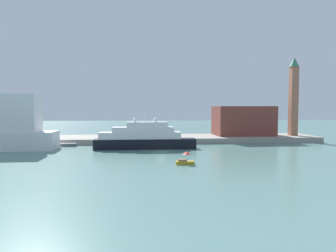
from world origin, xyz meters
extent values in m
plane|color=slate|center=(0.00, 0.00, 0.00)|extent=(400.00, 400.00, 0.00)
cube|color=gray|center=(0.00, 25.15, 0.87)|extent=(110.00, 18.29, 1.75)
cube|color=black|center=(-4.07, 6.19, 1.41)|extent=(28.39, 4.47, 2.83)
cube|color=white|center=(-5.49, 6.19, 3.78)|extent=(22.71, 4.11, 1.90)
cube|color=white|center=(-4.64, 6.19, 5.44)|extent=(17.03, 3.75, 1.43)
cube|color=white|center=(-3.50, 6.19, 6.86)|extent=(11.36, 3.40, 1.40)
cylinder|color=silver|center=(-4.07, 6.19, 8.87)|extent=(0.16, 0.16, 2.63)
sphere|color=white|center=(-1.23, 6.19, 8.14)|extent=(1.16, 1.16, 1.16)
sphere|color=white|center=(-6.91, 6.19, 8.14)|extent=(1.16, 1.16, 1.16)
cube|color=#B7991E|center=(3.53, -18.79, 0.32)|extent=(3.78, 1.25, 0.64)
cube|color=#8C6647|center=(2.96, -18.79, 0.85)|extent=(1.66, 1.00, 0.42)
cylinder|color=#B2B2B2|center=(3.91, -18.79, 1.35)|extent=(0.06, 0.06, 1.42)
cone|color=red|center=(3.91, -18.79, 2.35)|extent=(1.65, 1.65, 0.58)
cube|color=#595966|center=(-27.35, 13.63, 0.47)|extent=(5.80, 1.44, 0.94)
cube|color=brown|center=(31.29, 27.19, 6.90)|extent=(19.92, 13.33, 10.31)
cube|color=#9E664C|center=(48.55, 24.49, 13.85)|extent=(2.52, 2.52, 24.20)
cone|color=#387A5B|center=(48.55, 24.49, 27.58)|extent=(3.27, 3.27, 3.26)
cube|color=silver|center=(-16.31, 20.47, 2.12)|extent=(4.60, 1.80, 0.74)
cube|color=#262D33|center=(-16.54, 20.47, 2.78)|extent=(2.76, 1.62, 0.58)
cylinder|color=maroon|center=(-12.79, 22.99, 2.54)|extent=(0.36, 0.36, 1.59)
sphere|color=tan|center=(-12.79, 22.99, 3.46)|extent=(0.24, 0.24, 0.24)
cylinder|color=black|center=(-3.43, 17.52, 2.08)|extent=(0.39, 0.39, 0.66)
camera|label=1|loc=(-5.89, -81.75, 11.60)|focal=33.56mm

